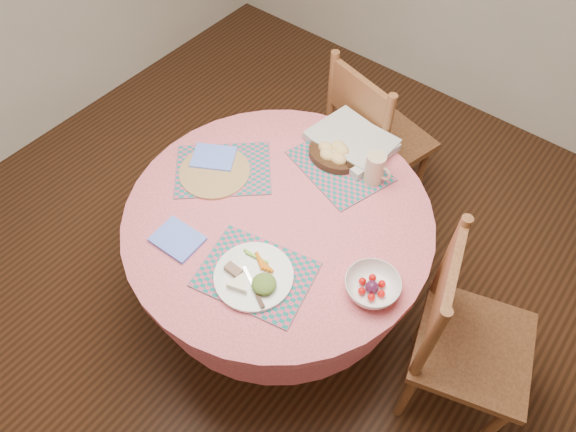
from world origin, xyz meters
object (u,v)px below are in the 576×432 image
Objects in this scene: latte_mug at (375,169)px; wicker_trivet at (215,172)px; chair_right at (462,337)px; fruit_bowl at (372,286)px; dining_table at (279,242)px; dinner_plate at (254,277)px; bread_bowl at (334,153)px; chair_back at (373,138)px.

wicker_trivet is at bearing -145.16° from latte_mug.
chair_right is 1.20m from wicker_trivet.
chair_right is 0.47m from fruit_bowl.
wicker_trivet is (-0.35, 0.00, 0.20)m from dining_table.
latte_mug is at bearing 83.55° from dinner_plate.
wicker_trivet is 0.67m from latte_mug.
chair_right is 0.90m from bread_bowl.
bread_bowl is at bearing 100.70° from dinner_plate.
chair_right reaches higher than bread_bowl.
fruit_bowl is (0.48, -0.06, 0.22)m from dining_table.
bread_bowl is at bearing 110.57° from chair_back.
fruit_bowl is at bearing -57.65° from latte_mug.
bread_bowl is at bearing -179.01° from latte_mug.
chair_back is (-0.05, 0.82, -0.04)m from dining_table.
wicker_trivet is (-1.16, -0.12, 0.24)m from chair_right.
fruit_bowl is (0.53, -0.88, 0.27)m from chair_back.
latte_mug is (-0.62, 0.26, 0.31)m from chair_right.
latte_mug is at bearing 0.99° from bread_bowl.
bread_bowl is 0.65m from fruit_bowl.
latte_mug is (0.20, 0.00, 0.04)m from bread_bowl.
bread_bowl is at bearing 90.59° from dining_table.
chair_back reaches higher than dinner_plate.
fruit_bowl is at bearing 135.37° from chair_back.
dining_table is 0.83m from chair_back.
chair_right is 0.74m from latte_mug.
bread_bowl reaches higher than fruit_bowl.
chair_right is 4.60× the size of fruit_bowl.
chair_back is 3.27× the size of wicker_trivet.
bread_bowl is at bearing 47.52° from wicker_trivet.
dining_table is 1.26× the size of chair_back.
wicker_trivet is 0.55m from dinner_plate.
wicker_trivet is 1.04× the size of dinner_plate.
wicker_trivet reaches higher than dining_table.
fruit_bowl is at bearing 32.75° from dinner_plate.
chair_right is at bearing -17.54° from bread_bowl.
chair_right is 1.12m from chair_back.
chair_right is at bearing -23.01° from latte_mug.
wicker_trivet is 1.41× the size of fruit_bowl.
chair_right reaches higher than wicker_trivet.
chair_right reaches higher than dining_table.
dinner_plate is 1.36× the size of fruit_bowl.
dinner_plate is (0.17, -1.11, 0.26)m from chair_back.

